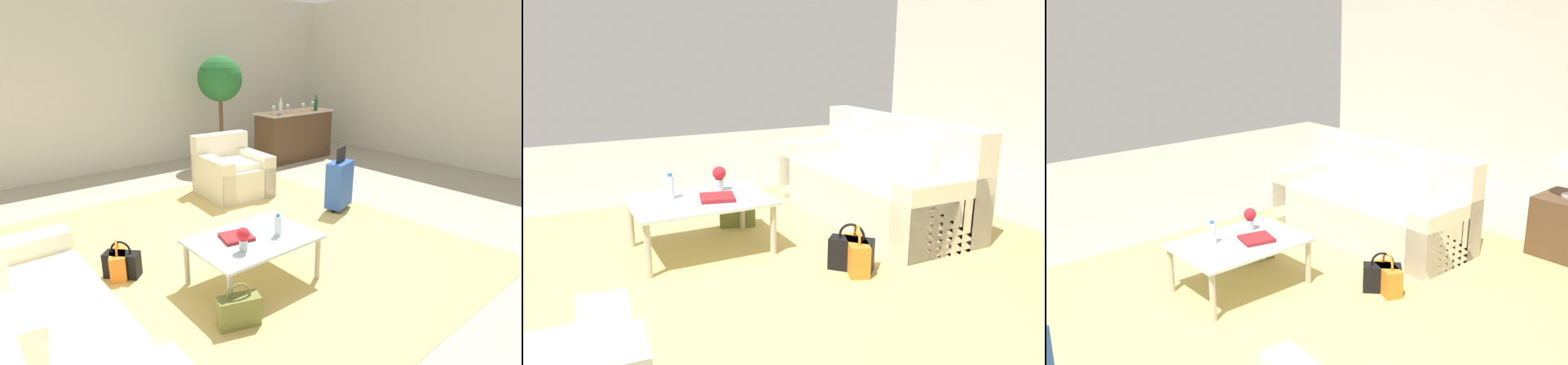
# 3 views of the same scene
# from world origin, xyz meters

# --- Properties ---
(ground_plane) EXTENTS (12.00, 12.00, 0.00)m
(ground_plane) POSITION_xyz_m (0.00, 0.00, 0.00)
(ground_plane) COLOR #A89E89
(wall_back) EXTENTS (10.24, 0.12, 3.10)m
(wall_back) POSITION_xyz_m (0.00, 4.06, 1.55)
(wall_back) COLOR beige
(wall_back) RESTS_ON ground
(wall_right) EXTENTS (0.12, 8.00, 3.10)m
(wall_right) POSITION_xyz_m (5.06, 0.00, 1.55)
(wall_right) COLOR beige
(wall_right) RESTS_ON ground
(area_rug) EXTENTS (5.20, 4.40, 0.01)m
(area_rug) POSITION_xyz_m (-0.60, 0.20, 0.00)
(area_rug) COLOR tan
(area_rug) RESTS_ON ground
(couch) EXTENTS (0.85, 2.18, 0.95)m
(couch) POSITION_xyz_m (-2.20, -0.60, 0.32)
(couch) COLOR beige
(couch) RESTS_ON ground
(armchair) EXTENTS (0.95, 1.01, 0.85)m
(armchair) POSITION_xyz_m (0.91, 1.67, 0.29)
(armchair) COLOR beige
(armchair) RESTS_ON ground
(coffee_table) EXTENTS (1.07, 0.76, 0.43)m
(coffee_table) POSITION_xyz_m (-0.40, -0.50, 0.38)
(coffee_table) COLOR silver
(coffee_table) RESTS_ON ground
(water_bottle) EXTENTS (0.06, 0.06, 0.20)m
(water_bottle) POSITION_xyz_m (-0.20, -0.60, 0.53)
(water_bottle) COLOR silver
(water_bottle) RESTS_ON coffee_table
(coffee_table_book) EXTENTS (0.31, 0.29, 0.03)m
(coffee_table_book) POSITION_xyz_m (-0.52, -0.42, 0.45)
(coffee_table_book) COLOR maroon
(coffee_table_book) RESTS_ON coffee_table
(flower_vase) EXTENTS (0.11, 0.11, 0.21)m
(flower_vase) POSITION_xyz_m (-0.62, -0.65, 0.56)
(flower_vase) COLOR #B2B7BC
(flower_vase) RESTS_ON coffee_table
(bar_console) EXTENTS (1.58, 0.60, 0.93)m
(bar_console) POSITION_xyz_m (3.10, 2.60, 0.48)
(bar_console) COLOR #513823
(bar_console) RESTS_ON ground
(wine_glass_leftmost) EXTENTS (0.08, 0.08, 0.15)m
(wine_glass_leftmost) POSITION_xyz_m (2.56, 2.60, 1.04)
(wine_glass_leftmost) COLOR silver
(wine_glass_leftmost) RESTS_ON bar_console
(wine_glass_left_of_centre) EXTENTS (0.08, 0.08, 0.15)m
(wine_glass_left_of_centre) POSITION_xyz_m (2.92, 2.61, 1.04)
(wine_glass_left_of_centre) COLOR silver
(wine_glass_left_of_centre) RESTS_ON bar_console
(wine_glass_right_of_centre) EXTENTS (0.08, 0.08, 0.15)m
(wine_glass_right_of_centre) POSITION_xyz_m (3.28, 2.55, 1.04)
(wine_glass_right_of_centre) COLOR silver
(wine_glass_right_of_centre) RESTS_ON bar_console
(wine_glass_rightmost) EXTENTS (0.08, 0.08, 0.15)m
(wine_glass_rightmost) POSITION_xyz_m (3.64, 2.64, 1.04)
(wine_glass_rightmost) COLOR silver
(wine_glass_rightmost) RESTS_ON bar_console
(wine_bottle_clear) EXTENTS (0.07, 0.07, 0.30)m
(wine_bottle_clear) POSITION_xyz_m (2.63, 2.49, 1.04)
(wine_bottle_clear) COLOR silver
(wine_bottle_clear) RESTS_ON bar_console
(wine_bottle_green) EXTENTS (0.07, 0.07, 0.30)m
(wine_bottle_green) POSITION_xyz_m (3.57, 2.49, 1.04)
(wine_bottle_green) COLOR #194C23
(wine_bottle_green) RESTS_ON bar_console
(suitcase_blue) EXTENTS (0.45, 0.32, 0.85)m
(suitcase_blue) POSITION_xyz_m (1.60, 0.20, 0.36)
(suitcase_blue) COLOR #2851AD
(suitcase_blue) RESTS_ON ground
(handbag_black) EXTENTS (0.32, 0.33, 0.36)m
(handbag_black) POSITION_xyz_m (-1.27, 0.34, 0.13)
(handbag_black) COLOR black
(handbag_black) RESTS_ON ground
(handbag_olive) EXTENTS (0.35, 0.24, 0.36)m
(handbag_olive) POSITION_xyz_m (-0.87, -0.92, 0.13)
(handbag_olive) COLOR olive
(handbag_olive) RESTS_ON ground
(handbag_orange) EXTENTS (0.25, 0.35, 0.36)m
(handbag_orange) POSITION_xyz_m (-1.29, 0.38, 0.13)
(handbag_orange) COLOR orange
(handbag_orange) RESTS_ON ground
(potted_ficus) EXTENTS (0.81, 0.81, 1.97)m
(potted_ficus) POSITION_xyz_m (1.80, 3.20, 1.40)
(potted_ficus) COLOR #514C56
(potted_ficus) RESTS_ON ground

